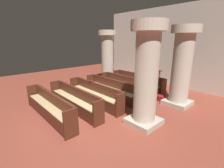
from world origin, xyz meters
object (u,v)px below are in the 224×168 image
pew_row_2 (111,88)px  pillar_far_side (107,56)px  pew_row_0 (137,81)px  pillar_aisle_rear (146,74)px  pew_row_1 (125,85)px  pew_row_4 (74,99)px  pew_row_3 (94,93)px  kneeler_box_red (160,98)px  pew_row_5 (49,105)px  hymn_book (91,81)px  pillar_aisle_side (182,65)px  lectern (156,80)px  kneeler_box_blue (148,104)px

pew_row_2 → pillar_far_side: size_ratio=1.01×
pew_row_0 → pillar_aisle_rear: bearing=-47.8°
pew_row_2 → pew_row_1: bearing=90.0°
pew_row_2 → pew_row_4: (0.00, -1.95, 0.00)m
pew_row_4 → pew_row_1: bearing=90.0°
pew_row_3 → kneeler_box_red: (1.76, 2.40, -0.35)m
pew_row_5 → hymn_book: size_ratio=16.19×
pew_row_5 → pillar_aisle_rear: size_ratio=1.01×
pew_row_4 → kneeler_box_red: bearing=62.4°
pew_row_3 → pew_row_4: same height
pew_row_1 → pillar_aisle_rear: (2.50, -1.78, 1.21)m
pew_row_3 → pillar_aisle_rear: (2.50, 0.17, 1.21)m
pew_row_2 → pillar_far_side: 3.34m
pew_row_5 → pillar_aisle_side: (2.50, 4.51, 1.21)m
pew_row_3 → pillar_aisle_side: (2.50, 2.56, 1.21)m
pillar_aisle_rear → lectern: bearing=117.5°
pew_row_3 → pillar_aisle_side: 3.78m
pew_row_5 → pew_row_2: bearing=90.0°
pew_row_0 → pillar_aisle_rear: pillar_aisle_rear is taller
pew_row_1 → pew_row_3: 1.95m
pew_row_1 → pew_row_5: (0.00, -3.91, 0.00)m
kneeler_box_red → pew_row_3: bearing=-126.3°
hymn_book → kneeler_box_blue: size_ratio=0.61×
pew_row_5 → hymn_book: bearing=101.6°
pillar_aisle_side → pew_row_5: bearing=-119.0°
pillar_aisle_rear → hymn_book: bearing=179.6°
lectern → pew_row_0: bearing=-112.7°
pew_row_3 → kneeler_box_red: 2.99m
pillar_far_side → hymn_book: bearing=-53.2°
pew_row_1 → pew_row_5: bearing=-90.0°
pew_row_4 → pew_row_5: 0.98m
pillar_aisle_side → hymn_book: pillar_aisle_side is taller
kneeler_box_red → pew_row_0: bearing=163.1°
pew_row_4 → kneeler_box_blue: pew_row_4 is taller
pew_row_4 → pillar_aisle_rear: (2.50, 1.15, 1.21)m
pew_row_0 → pillar_far_side: 2.74m
pew_row_1 → pew_row_2: 0.98m
pew_row_0 → lectern: lectern is taller
pew_row_2 → hymn_book: (-0.44, -0.78, 0.42)m
pillar_aisle_rear → kneeler_box_red: 2.82m
lectern → pew_row_5: bearing=-94.5°
pew_row_3 → pew_row_4: bearing=-90.0°
pew_row_4 → lectern: lectern is taller
pillar_far_side → lectern: 3.39m
kneeler_box_red → pillar_far_side: bearing=173.3°
pew_row_3 → pew_row_0: bearing=90.0°
pew_row_1 → pillar_aisle_side: 2.85m
pew_row_5 → lectern: bearing=85.5°
pew_row_2 → pillar_far_side: bearing=142.1°
pew_row_4 → pillar_far_side: (-2.45, 3.87, 1.21)m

